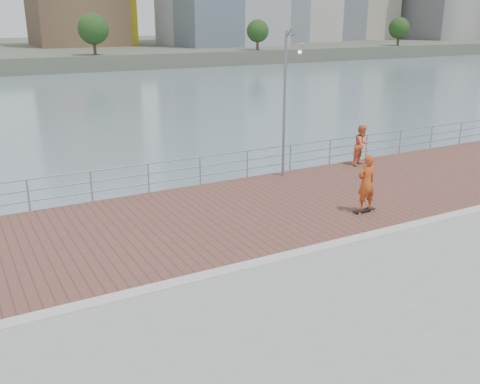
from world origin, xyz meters
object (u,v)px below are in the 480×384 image
street_lamp (291,79)px  skateboarder (366,183)px  bystander (362,145)px  guardrail (175,171)px

street_lamp → skateboarder: bearing=-90.2°
bystander → street_lamp: bearing=162.1°
skateboarder → guardrail: bearing=-49.9°
street_lamp → skateboarder: 5.32m
skateboarder → bystander: (3.87, 4.64, -0.14)m
guardrail → bystander: 8.34m
street_lamp → skateboarder: street_lamp is taller
skateboarder → bystander: bearing=-129.2°
skateboarder → bystander: skateboarder is taller
guardrail → skateboarder: (4.43, -5.38, 0.34)m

